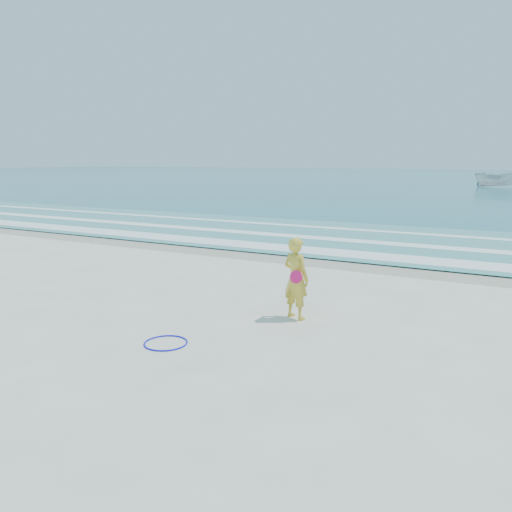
% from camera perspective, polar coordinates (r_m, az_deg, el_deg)
% --- Properties ---
extents(ground, '(400.00, 400.00, 0.00)m').
position_cam_1_polar(ground, '(9.68, -15.27, -9.42)').
color(ground, silver).
rests_on(ground, ground).
extents(wet_sand, '(400.00, 2.40, 0.00)m').
position_cam_1_polar(wet_sand, '(17.08, 5.91, -0.30)').
color(wet_sand, '#B2A893').
rests_on(wet_sand, ground).
extents(ocean, '(400.00, 190.00, 0.04)m').
position_cam_1_polar(ocean, '(111.73, 25.33, 8.15)').
color(ocean, '#19727F').
rests_on(ocean, ground).
extents(shallow, '(400.00, 10.00, 0.01)m').
position_cam_1_polar(shallow, '(21.71, 10.97, 2.07)').
color(shallow, '#59B7AD').
rests_on(shallow, ocean).
extents(foam_near, '(400.00, 1.40, 0.01)m').
position_cam_1_polar(foam_near, '(18.26, 7.47, 0.56)').
color(foam_near, white).
rests_on(foam_near, shallow).
extents(foam_mid, '(400.00, 0.90, 0.01)m').
position_cam_1_polar(foam_mid, '(20.96, 10.32, 1.80)').
color(foam_mid, white).
rests_on(foam_mid, shallow).
extents(foam_far, '(400.00, 0.60, 0.01)m').
position_cam_1_polar(foam_far, '(24.09, 12.77, 2.87)').
color(foam_far, white).
rests_on(foam_far, shallow).
extents(hoop, '(0.84, 0.84, 0.03)m').
position_cam_1_polar(hoop, '(9.38, -10.27, -9.75)').
color(hoop, '#0C0FDF').
rests_on(hoop, ground).
extents(boat, '(5.15, 2.30, 1.94)m').
position_cam_1_polar(boat, '(69.57, 25.78, 7.91)').
color(boat, silver).
rests_on(boat, ocean).
extents(woman, '(0.73, 0.60, 1.74)m').
position_cam_1_polar(woman, '(10.46, 4.60, -2.55)').
color(woman, gold).
rests_on(woman, ground).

